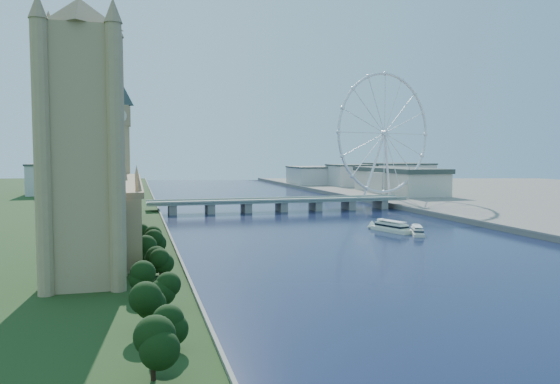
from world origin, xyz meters
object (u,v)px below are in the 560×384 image
object	(u,v)px
tour_boat_near	(391,232)
tour_boat_far	(417,235)
victoria_tower	(82,134)
london_eye	(384,134)

from	to	relation	value
tour_boat_near	tour_boat_far	size ratio (longest dim) A/B	1.25
victoria_tower	tour_boat_far	world-z (taller)	victoria_tower
victoria_tower	london_eye	world-z (taller)	london_eye
tour_boat_near	victoria_tower	bearing A→B (deg)	-163.29
tour_boat_far	london_eye	bearing A→B (deg)	91.38
tour_boat_near	tour_boat_far	bearing A→B (deg)	-77.50
victoria_tower	tour_boat_far	xyz separation A→B (m)	(177.62, 94.30, -54.49)
london_eye	tour_boat_near	size ratio (longest dim) A/B	3.83
london_eye	tour_boat_near	distance (m)	219.17
victoria_tower	tour_boat_near	bearing A→B (deg)	33.13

